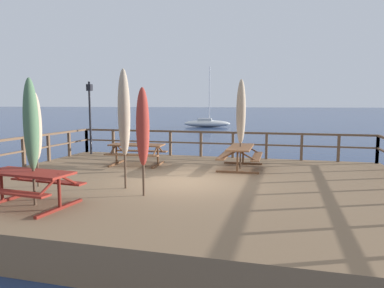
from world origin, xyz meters
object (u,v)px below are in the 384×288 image
Objects in this scene: patio_umbrella_short_back at (124,113)px; lamp_post_hooked at (90,107)px; picnic_table_front_left at (29,181)px; patio_umbrella_tall_back_right at (36,127)px; patio_umbrella_short_front at (241,112)px; patio_umbrella_tall_mid_right at (143,127)px; picnic_table_back_left at (241,152)px; sailboat_distant at (207,123)px; picnic_table_mid_right at (137,150)px; patio_umbrella_tall_mid_left at (31,125)px.

patio_umbrella_short_back is 6.81m from lamp_post_hooked.
patio_umbrella_tall_back_right reaches higher than picnic_table_front_left.
patio_umbrella_short_front is 1.17× the size of patio_umbrella_tall_mid_right.
patio_umbrella_tall_back_right is at bearing -170.08° from patio_umbrella_short_back.
picnic_table_back_left is 4.75m from patio_umbrella_short_back.
patio_umbrella_short_front is at bearing -13.96° from lamp_post_hooked.
patio_umbrella_short_back is 2.45m from patio_umbrella_tall_back_right.
picnic_table_front_left is 8.09m from lamp_post_hooked.
sailboat_distant is at bearing 95.40° from patio_umbrella_tall_back_right.
patio_umbrella_short_front is at bearing -75.56° from sailboat_distant.
patio_umbrella_short_front is 1.20× the size of patio_umbrella_tall_back_right.
patio_umbrella_tall_mid_right is 0.82× the size of lamp_post_hooked.
patio_umbrella_tall_back_right is at bearing -107.03° from picnic_table_mid_right.
patio_umbrella_tall_mid_left is 0.91× the size of patio_umbrella_short_front.
lamp_post_hooked reaches higher than picnic_table_back_left.
patio_umbrella_short_front is 4.64m from patio_umbrella_tall_mid_right.
picnic_table_mid_right is 3.87m from lamp_post_hooked.
patio_umbrella_short_front is at bearing 39.48° from patio_umbrella_tall_back_right.
patio_umbrella_short_front reaches higher than picnic_table_front_left.
picnic_table_front_left is 0.97× the size of picnic_table_back_left.
sailboat_distant reaches higher than lamp_post_hooked.
patio_umbrella_tall_back_right is at bearing -84.60° from sailboat_distant.
patio_umbrella_short_front is at bearing 55.76° from patio_umbrella_tall_mid_left.
lamp_post_hooked is (-4.20, 5.36, 0.12)m from patio_umbrella_short_back.
picnic_table_mid_right is 0.27× the size of sailboat_distant.
patio_umbrella_tall_mid_right is at bearing -50.15° from lamp_post_hooked.
patio_umbrella_tall_mid_left is 1.92m from patio_umbrella_tall_back_right.
picnic_table_mid_right is at bearing 89.34° from patio_umbrella_tall_mid_left.
picnic_table_back_left is 0.82× the size of patio_umbrella_tall_mid_right.
picnic_table_front_left is 0.67× the size of patio_umbrella_short_back.
picnic_table_front_left is 2.82m from patio_umbrella_short_back.
patio_umbrella_tall_mid_left is 2.45m from patio_umbrella_tall_mid_right.
patio_umbrella_tall_mid_left is at bearing -68.12° from lamp_post_hooked.
patio_umbrella_short_back is 1.22× the size of patio_umbrella_tall_back_right.
patio_umbrella_short_back reaches higher than picnic_table_mid_right.
patio_umbrella_tall_back_right is (-4.97, -4.09, -0.32)m from patio_umbrella_short_front.
patio_umbrella_short_back is 37.07m from sailboat_distant.
patio_umbrella_tall_back_right is (-1.19, -3.89, 1.07)m from picnic_table_mid_right.
picnic_table_front_left is at bearing -130.83° from patio_umbrella_tall_mid_left.
patio_umbrella_tall_mid_right is at bearing 34.48° from patio_umbrella_tall_mid_left.
picnic_table_back_left is 0.77× the size of patio_umbrella_tall_mid_left.
patio_umbrella_tall_mid_right is at bearing -79.86° from sailboat_distant.
patio_umbrella_tall_mid_right is 1.01m from patio_umbrella_short_back.
patio_umbrella_tall_mid_left is 1.09× the size of patio_umbrella_tall_back_right.
picnic_table_mid_right is 4.64m from patio_umbrella_tall_mid_right.
patio_umbrella_tall_mid_left is at bearing 49.17° from picnic_table_front_left.
picnic_table_back_left is 33.90m from sailboat_distant.
patio_umbrella_tall_mid_right reaches higher than patio_umbrella_tall_back_right.
sailboat_distant is (-4.69, 33.06, -0.81)m from picnic_table_mid_right.
lamp_post_hooked is 0.41× the size of sailboat_distant.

